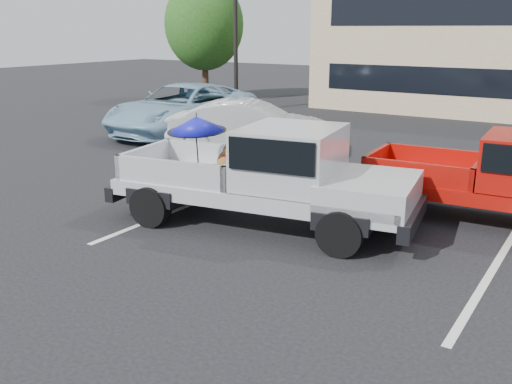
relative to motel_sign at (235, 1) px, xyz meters
The scene contains 8 objects.
ground 17.82m from the motel_sign, 54.46° to the right, with size 90.00×90.00×0.00m, color black.
stripe_left 14.65m from the motel_sign, 59.74° to the right, with size 0.12×5.00×0.01m, color silver.
stripe_right 18.29m from the motel_sign, 42.71° to the right, with size 0.12×5.00×0.01m, color silver.
motel_sign is the anchor object (origin of this frame).
tree_left 5.08m from the motel_sign, 143.13° to the left, with size 3.96×3.96×6.02m.
silver_pickup 15.52m from the motel_sign, 52.35° to the right, with size 5.93×2.85×2.06m.
silver_sedan 9.46m from the motel_sign, 52.50° to the right, with size 1.64×4.70×1.55m, color silver.
blue_suv 6.67m from the motel_sign, 74.89° to the right, with size 2.81×6.10×1.70m, color #85ADC7.
Camera 1 is at (4.31, -6.59, 3.55)m, focal length 40.00 mm.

